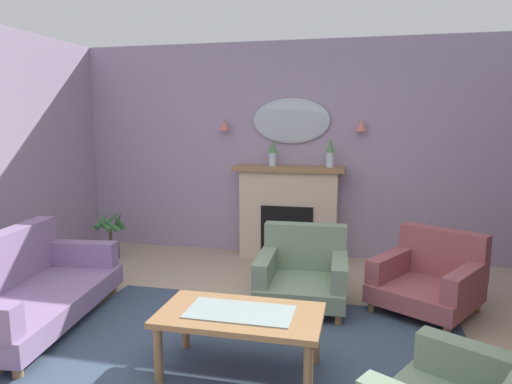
{
  "coord_description": "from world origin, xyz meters",
  "views": [
    {
      "loc": [
        0.74,
        -2.77,
        1.71
      ],
      "look_at": [
        -0.31,
        1.77,
        0.99
      ],
      "focal_mm": 32.2,
      "sensor_mm": 36.0,
      "label": 1
    }
  ],
  "objects_px": {
    "wall_sconce_left": "(224,125)",
    "fireplace": "(288,213)",
    "wall_mirror": "(291,121)",
    "armchair_in_corner": "(430,277)",
    "mantel_vase_centre": "(330,152)",
    "coffee_table": "(240,320)",
    "potted_plant_small_fern": "(111,234)",
    "mantel_vase_left": "(273,153)",
    "armchair_by_coffee_table": "(303,271)",
    "floral_couch": "(22,289)",
    "wall_sconce_right": "(361,125)"
  },
  "relations": [
    {
      "from": "wall_sconce_left",
      "to": "coffee_table",
      "type": "distance_m",
      "value": 3.25
    },
    {
      "from": "mantel_vase_left",
      "to": "armchair_by_coffee_table",
      "type": "xyz_separation_m",
      "value": [
        0.56,
        -1.38,
        -1.02
      ]
    },
    {
      "from": "wall_sconce_left",
      "to": "potted_plant_small_fern",
      "type": "bearing_deg",
      "value": -154.68
    },
    {
      "from": "wall_sconce_left",
      "to": "fireplace",
      "type": "bearing_deg",
      "value": -6.16
    },
    {
      "from": "mantel_vase_left",
      "to": "wall_mirror",
      "type": "xyz_separation_m",
      "value": [
        0.2,
        0.17,
        0.38
      ]
    },
    {
      "from": "armchair_by_coffee_table",
      "to": "potted_plant_small_fern",
      "type": "bearing_deg",
      "value": 160.77
    },
    {
      "from": "mantel_vase_centre",
      "to": "wall_mirror",
      "type": "xyz_separation_m",
      "value": [
        -0.5,
        0.17,
        0.37
      ]
    },
    {
      "from": "mantel_vase_centre",
      "to": "coffee_table",
      "type": "xyz_separation_m",
      "value": [
        -0.39,
        -2.71,
        -0.95
      ]
    },
    {
      "from": "armchair_in_corner",
      "to": "wall_mirror",
      "type": "bearing_deg",
      "value": 136.39
    },
    {
      "from": "wall_sconce_left",
      "to": "coffee_table",
      "type": "relative_size",
      "value": 0.13
    },
    {
      "from": "wall_mirror",
      "to": "armchair_by_coffee_table",
      "type": "height_order",
      "value": "wall_mirror"
    },
    {
      "from": "mantel_vase_centre",
      "to": "coffee_table",
      "type": "height_order",
      "value": "mantel_vase_centre"
    },
    {
      "from": "armchair_in_corner",
      "to": "potted_plant_small_fern",
      "type": "xyz_separation_m",
      "value": [
        -3.68,
        0.77,
        0.0
      ]
    },
    {
      "from": "wall_sconce_right",
      "to": "armchair_in_corner",
      "type": "distance_m",
      "value": 2.05
    },
    {
      "from": "wall_sconce_left",
      "to": "armchair_in_corner",
      "type": "xyz_separation_m",
      "value": [
        2.37,
        -1.39,
        -1.35
      ]
    },
    {
      "from": "mantel_vase_left",
      "to": "wall_mirror",
      "type": "distance_m",
      "value": 0.47
    },
    {
      "from": "wall_sconce_right",
      "to": "wall_mirror",
      "type": "bearing_deg",
      "value": 176.63
    },
    {
      "from": "mantel_vase_centre",
      "to": "wall_sconce_left",
      "type": "xyz_separation_m",
      "value": [
        -1.35,
        0.12,
        0.32
      ]
    },
    {
      "from": "floral_couch",
      "to": "potted_plant_small_fern",
      "type": "bearing_deg",
      "value": 98.59
    },
    {
      "from": "floral_couch",
      "to": "mantel_vase_left",
      "type": "bearing_deg",
      "value": 55.14
    },
    {
      "from": "floral_couch",
      "to": "mantel_vase_centre",
      "type": "bearing_deg",
      "value": 45.34
    },
    {
      "from": "fireplace",
      "to": "wall_sconce_right",
      "type": "height_order",
      "value": "wall_sconce_right"
    },
    {
      "from": "fireplace",
      "to": "mantel_vase_centre",
      "type": "distance_m",
      "value": 0.92
    },
    {
      "from": "fireplace",
      "to": "mantel_vase_left",
      "type": "xyz_separation_m",
      "value": [
        -0.2,
        -0.03,
        0.75
      ]
    },
    {
      "from": "coffee_table",
      "to": "mantel_vase_left",
      "type": "bearing_deg",
      "value": 96.46
    },
    {
      "from": "coffee_table",
      "to": "armchair_in_corner",
      "type": "bearing_deg",
      "value": 45.61
    },
    {
      "from": "mantel_vase_centre",
      "to": "mantel_vase_left",
      "type": "bearing_deg",
      "value": -180.0
    },
    {
      "from": "potted_plant_small_fern",
      "to": "mantel_vase_centre",
      "type": "bearing_deg",
      "value": 10.64
    },
    {
      "from": "floral_couch",
      "to": "armchair_by_coffee_table",
      "type": "bearing_deg",
      "value": 24.52
    },
    {
      "from": "mantel_vase_left",
      "to": "mantel_vase_centre",
      "type": "xyz_separation_m",
      "value": [
        0.7,
        0.0,
        0.01
      ]
    },
    {
      "from": "armchair_by_coffee_table",
      "to": "floral_couch",
      "type": "bearing_deg",
      "value": -155.48
    },
    {
      "from": "armchair_in_corner",
      "to": "armchair_by_coffee_table",
      "type": "relative_size",
      "value": 1.31
    },
    {
      "from": "wall_mirror",
      "to": "armchair_in_corner",
      "type": "distance_m",
      "value": 2.52
    },
    {
      "from": "fireplace",
      "to": "mantel_vase_centre",
      "type": "relative_size",
      "value": 4.0
    },
    {
      "from": "mantel_vase_left",
      "to": "floral_couch",
      "type": "distance_m",
      "value": 3.09
    },
    {
      "from": "mantel_vase_centre",
      "to": "floral_couch",
      "type": "relative_size",
      "value": 0.19
    },
    {
      "from": "wall_mirror",
      "to": "floral_couch",
      "type": "bearing_deg",
      "value": -126.07
    },
    {
      "from": "mantel_vase_left",
      "to": "wall_sconce_right",
      "type": "xyz_separation_m",
      "value": [
        1.05,
        0.12,
        0.33
      ]
    },
    {
      "from": "wall_sconce_left",
      "to": "wall_sconce_right",
      "type": "xyz_separation_m",
      "value": [
        1.7,
        0.0,
        0.0
      ]
    },
    {
      "from": "potted_plant_small_fern",
      "to": "armchair_in_corner",
      "type": "bearing_deg",
      "value": -11.9
    },
    {
      "from": "potted_plant_small_fern",
      "to": "mantel_vase_left",
      "type": "bearing_deg",
      "value": 14.31
    },
    {
      "from": "fireplace",
      "to": "potted_plant_small_fern",
      "type": "height_order",
      "value": "fireplace"
    },
    {
      "from": "mantel_vase_centre",
      "to": "wall_sconce_left",
      "type": "relative_size",
      "value": 2.43
    },
    {
      "from": "fireplace",
      "to": "mantel_vase_centre",
      "type": "xyz_separation_m",
      "value": [
        0.5,
        -0.03,
        0.77
      ]
    },
    {
      "from": "floral_couch",
      "to": "armchair_in_corner",
      "type": "bearing_deg",
      "value": 18.39
    },
    {
      "from": "fireplace",
      "to": "armchair_in_corner",
      "type": "height_order",
      "value": "fireplace"
    },
    {
      "from": "wall_sconce_right",
      "to": "armchair_by_coffee_table",
      "type": "relative_size",
      "value": 0.16
    },
    {
      "from": "coffee_table",
      "to": "armchair_by_coffee_table",
      "type": "bearing_deg",
      "value": 79.07
    },
    {
      "from": "coffee_table",
      "to": "armchair_in_corner",
      "type": "xyz_separation_m",
      "value": [
        1.41,
        1.44,
        -0.08
      ]
    },
    {
      "from": "armchair_by_coffee_table",
      "to": "mantel_vase_left",
      "type": "bearing_deg",
      "value": 112.24
    }
  ]
}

